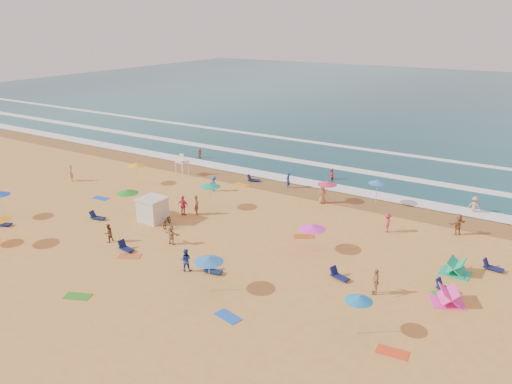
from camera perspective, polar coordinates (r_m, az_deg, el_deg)
The scene contains 13 objects.
ground at distance 43.06m, azimuth -5.23°, elevation -3.92°, with size 220.00×220.00×0.00m, color gold.
ocean at distance 119.06m, azimuth 20.24°, elevation 9.98°, with size 220.00×140.00×0.18m, color #0C4756.
wet_sand at distance 52.85m, azimuth 2.93°, elevation 0.61°, with size 220.00×220.00×0.00m, color olive.
surf_foam at distance 60.34m, azimuth 7.03°, elevation 2.97°, with size 200.00×18.70×0.05m.
cabana at distance 44.62m, azimuth -11.73°, elevation -2.03°, with size 2.00×2.00×2.00m, color silver.
cabana_roof at distance 44.25m, azimuth -11.82°, elevation -0.75°, with size 2.20×2.20×0.12m, color silver.
bicycle at distance 43.38m, azimuth -10.13°, elevation -3.26°, with size 0.66×1.90×1.00m, color black.
lifeguard_stand at distance 57.07m, azimuth -8.44°, elevation 2.95°, with size 1.20×1.20×2.10m, color white, non-canonical shape.
beach_umbrellas at distance 39.71m, azimuth -1.97°, elevation -2.45°, with size 52.32×27.32×0.78m.
loungers at distance 39.78m, azimuth -2.49°, elevation -5.62°, with size 38.30×22.79×0.34m.
towels at distance 37.97m, azimuth -3.23°, elevation -7.18°, with size 41.74×25.67×0.03m.
popup_tents at distance 35.87m, azimuth 21.54°, elevation -9.24°, with size 2.66×6.26×1.20m.
beachgoers at distance 44.99m, azimuth 2.32°, elevation -1.70°, with size 46.13×25.55×2.12m.
Camera 1 is at (24.18, -31.34, 16.93)m, focal length 35.00 mm.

